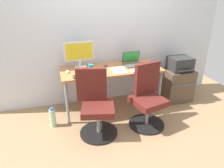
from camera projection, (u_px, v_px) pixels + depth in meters
name	position (u px, v px, depth m)	size (l,w,h in m)	color
ground_plane	(111.00, 107.00, 3.63)	(5.28, 5.28, 0.00)	#9E7A56
back_wall	(104.00, 29.00, 3.46)	(4.40, 0.04, 2.60)	silver
desk	(111.00, 72.00, 3.36)	(1.63, 0.66, 0.73)	#B77542
office_chair_left	(96.00, 106.00, 2.84)	(0.54, 0.54, 0.94)	black
office_chair_right	(147.00, 98.00, 3.04)	(0.54, 0.54, 0.94)	black
side_cabinet	(177.00, 85.00, 3.81)	(0.51, 0.43, 0.59)	brown
printer	(180.00, 64.00, 3.64)	(0.38, 0.40, 0.24)	#2D2D2D
water_bottle_on_floor	(53.00, 118.00, 3.07)	(0.09, 0.09, 0.31)	#A5D8B2
desktop_monitor	(79.00, 53.00, 3.27)	(0.48, 0.18, 0.43)	silver
open_laptop	(133.00, 62.00, 3.49)	(0.31, 0.29, 0.22)	#4C4C51
keyboard_by_monitor	(85.00, 76.00, 3.00)	(0.34, 0.12, 0.02)	#2D2D2D
keyboard_by_laptop	(141.00, 70.00, 3.22)	(0.34, 0.12, 0.02)	#B7B7B7
mouse_by_monitor	(106.00, 65.00, 3.42)	(0.06, 0.10, 0.03)	#515156
mouse_by_laptop	(68.00, 72.00, 3.16)	(0.06, 0.10, 0.03)	silver
coffee_mug	(91.00, 67.00, 3.25)	(0.08, 0.08, 0.09)	teal
pen_cup	(85.00, 70.00, 3.13)	(0.07, 0.07, 0.10)	slate
paper_pile	(119.00, 70.00, 3.24)	(0.21, 0.30, 0.01)	white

